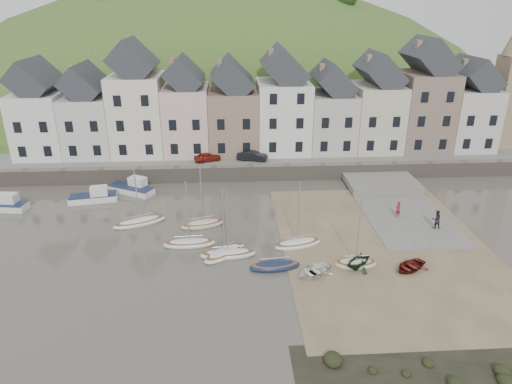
{
  "coord_description": "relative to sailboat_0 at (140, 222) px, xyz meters",
  "views": [
    {
      "loc": [
        -2.39,
        -34.7,
        20.16
      ],
      "look_at": [
        0.0,
        6.0,
        3.0
      ],
      "focal_mm": 32.3,
      "sensor_mm": 36.0,
      "label": 1
    }
  ],
  "objects": [
    {
      "name": "sailboat_5",
      "position": [
        12.29,
        -8.61,
        0.0
      ],
      "size": [
        4.31,
        1.92,
        6.32
      ],
      "color": "#152243",
      "rests_on": "ground"
    },
    {
      "name": "motorboat_2",
      "position": [
        -2.12,
        8.11,
        0.32
      ],
      "size": [
        5.5,
        4.05,
        1.7
      ],
      "color": "white",
      "rests_on": "ground"
    },
    {
      "name": "hillside",
      "position": [
        6.29,
        54.29,
        -18.25
      ],
      "size": [
        134.4,
        84.0,
        84.0
      ],
      "color": "#3E5D25",
      "rests_on": "ground"
    },
    {
      "name": "car_left",
      "position": [
        6.09,
        13.79,
        1.9
      ],
      "size": [
        3.53,
        2.32,
        1.12
      ],
      "primitive_type": "imported",
      "rotation": [
        0.0,
        0.0,
        1.9
      ],
      "color": "maroon",
      "rests_on": "quay_street"
    },
    {
      "name": "rowboat_green",
      "position": [
        19.0,
        -9.03,
        0.48
      ],
      "size": [
        3.35,
        3.24,
        1.36
      ],
      "primitive_type": "imported",
      "rotation": [
        0.0,
        0.0,
        -1.02
      ],
      "color": "black",
      "rests_on": "beach"
    },
    {
      "name": "sailboat_2",
      "position": [
        6.1,
        -0.78,
        0.0
      ],
      "size": [
        4.44,
        2.58,
        6.32
      ],
      "color": "beige",
      "rests_on": "ground"
    },
    {
      "name": "slipway",
      "position": [
        26.29,
        2.29,
        -0.2
      ],
      "size": [
        8.0,
        18.0,
        0.12
      ],
      "primitive_type": "cube",
      "color": "slate",
      "rests_on": "ground"
    },
    {
      "name": "sailboat_0",
      "position": [
        0.0,
        0.0,
        0.0
      ],
      "size": [
        5.29,
        3.44,
        6.32
      ],
      "color": "white",
      "rests_on": "ground"
    },
    {
      "name": "rowboat_red",
      "position": [
        23.08,
        -9.51,
        0.11
      ],
      "size": [
        3.72,
        3.45,
        0.63
      ],
      "primitive_type": "imported",
      "rotation": [
        0.0,
        0.0,
        -1.01
      ],
      "color": "maroon",
      "rests_on": "beach"
    },
    {
      "name": "sailboat_7",
      "position": [
        18.91,
        -8.64,
        0.01
      ],
      "size": [
        3.49,
        1.53,
        6.32
      ],
      "color": "beige",
      "rests_on": "ground"
    },
    {
      "name": "sailboat_4",
      "position": [
        8.53,
        -6.5,
        0.0
      ],
      "size": [
        4.84,
        1.78,
        6.32
      ],
      "color": "white",
      "rests_on": "ground"
    },
    {
      "name": "quay_land",
      "position": [
        11.29,
        26.29,
        0.49
      ],
      "size": [
        90.0,
        30.0,
        1.5
      ],
      "primitive_type": "cube",
      "color": "#3E5D25",
      "rests_on": "ground"
    },
    {
      "name": "ground",
      "position": [
        11.29,
        -5.71,
        -0.26
      ],
      "size": [
        160.0,
        160.0,
        0.0
      ],
      "primitive_type": "plane",
      "color": "#4D473C",
      "rests_on": "ground"
    },
    {
      "name": "sailboat_1",
      "position": [
        5.11,
        -4.47,
        0.0
      ],
      "size": [
        4.66,
        1.77,
        6.32
      ],
      "color": "white",
      "rests_on": "ground"
    },
    {
      "name": "person_red",
      "position": [
        25.37,
        0.01,
        0.69
      ],
      "size": [
        0.72,
        0.62,
        1.66
      ],
      "primitive_type": "imported",
      "rotation": [
        0.0,
        0.0,
        3.59
      ],
      "color": "maroon",
      "rests_on": "slipway"
    },
    {
      "name": "shore_rocks",
      "position": [
        19.73,
        -20.82,
        -0.15
      ],
      "size": [
        14.0,
        6.0,
        0.76
      ],
      "color": "black",
      "rests_on": "ground"
    },
    {
      "name": "quay_street",
      "position": [
        11.29,
        14.79,
        1.29
      ],
      "size": [
        70.0,
        7.0,
        0.1
      ],
      "primitive_type": "cube",
      "color": "slate",
      "rests_on": "quay_land"
    },
    {
      "name": "beach",
      "position": [
        22.29,
        -5.71,
        -0.23
      ],
      "size": [
        18.0,
        26.0,
        0.06
      ],
      "primitive_type": "cube",
      "color": "brown",
      "rests_on": "ground"
    },
    {
      "name": "motorboat_1",
      "position": [
        -14.75,
        4.3,
        0.32
      ],
      "size": [
        5.62,
        2.42,
        1.7
      ],
      "color": "white",
      "rests_on": "ground"
    },
    {
      "name": "rowboat_white",
      "position": [
        15.26,
        -9.79,
        0.13
      ],
      "size": [
        3.92,
        3.65,
        0.66
      ],
      "primitive_type": "imported",
      "rotation": [
        0.0,
        0.0,
        -1.0
      ],
      "color": "white",
      "rests_on": "beach"
    },
    {
      "name": "townhouse_terrace",
      "position": [
        13.05,
        18.29,
        7.06
      ],
      "size": [
        61.05,
        8.0,
        13.93
      ],
      "color": "silver",
      "rests_on": "quay_land"
    },
    {
      "name": "car_right",
      "position": [
        11.61,
        13.79,
        1.96
      ],
      "size": [
        3.96,
        2.2,
        1.24
      ],
      "primitive_type": "imported",
      "rotation": [
        0.0,
        0.0,
        1.32
      ],
      "color": "black",
      "rests_on": "quay_street"
    },
    {
      "name": "sailboat_3",
      "position": [
        8.2,
        -6.41,
        0.0
      ],
      "size": [
        4.12,
        3.94,
        6.32
      ],
      "color": "white",
      "rests_on": "ground"
    },
    {
      "name": "seawall",
      "position": [
        11.29,
        11.29,
        0.64
      ],
      "size": [
        70.0,
        1.2,
        1.8
      ],
      "primitive_type": "cube",
      "color": "slate",
      "rests_on": "ground"
    },
    {
      "name": "motorboat_0",
      "position": [
        -5.77,
        5.89,
        0.32
      ],
      "size": [
        5.24,
        2.57,
        1.7
      ],
      "color": "white",
      "rests_on": "ground"
    },
    {
      "name": "sailboat_6",
      "position": [
        14.64,
        -5.11,
        0.0
      ],
      "size": [
        4.67,
        2.59,
        6.32
      ],
      "color": "white",
      "rests_on": "ground"
    },
    {
      "name": "person_dark",
      "position": [
        28.12,
        -2.61,
        0.77
      ],
      "size": [
        0.91,
        0.72,
        1.82
      ],
      "primitive_type": "imported",
      "rotation": [
        0.0,
        0.0,
        3.18
      ],
      "color": "black",
      "rests_on": "slipway"
    }
  ]
}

